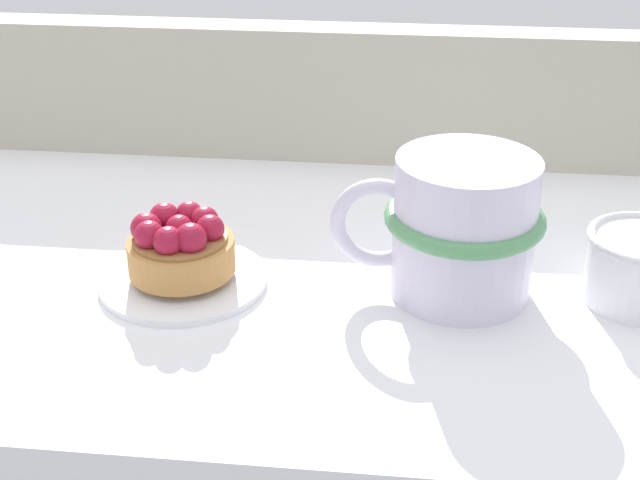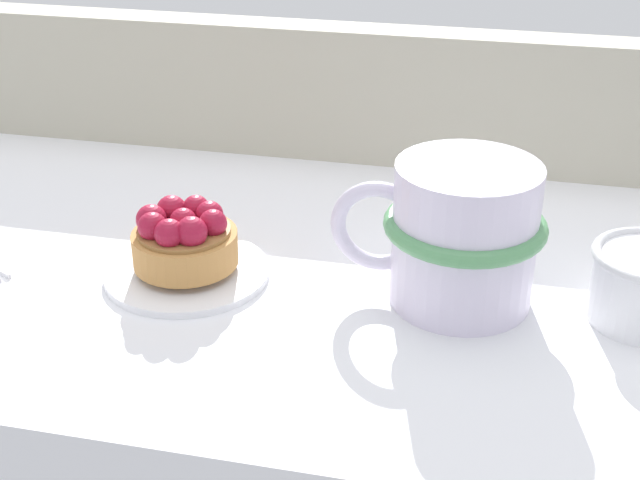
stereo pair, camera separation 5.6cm
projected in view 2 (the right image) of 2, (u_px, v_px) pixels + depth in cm
name	position (u px, v px, depth cm)	size (l,w,h in cm)	color
ground_plane	(269.00, 279.00, 63.04)	(87.79, 41.87, 4.21)	white
window_rail_back	(327.00, 92.00, 75.92)	(86.04, 3.80, 11.27)	#B2AD99
dessert_plate	(187.00, 269.00, 59.04)	(10.94, 10.94, 1.00)	white
raspberry_tart	(184.00, 237.00, 57.92)	(6.92, 6.92, 4.10)	#B77F42
coffee_mug	(461.00, 233.00, 54.47)	(13.38, 10.00, 9.16)	silver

